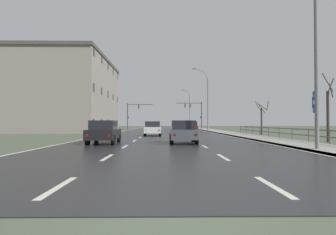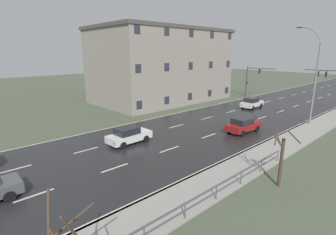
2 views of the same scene
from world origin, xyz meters
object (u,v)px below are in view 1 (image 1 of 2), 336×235
traffic_signal_right (195,110)px  car_far_right (155,126)px  car_distant (153,128)px  car_near_right (104,132)px  traffic_signal_left (132,112)px  car_near_left (183,132)px  brick_building (68,95)px  highway_sign (316,111)px  street_lamp_foreground (313,51)px  street_lamp_distant (189,109)px  street_lamp_midground (207,100)px  car_far_left (192,127)px

traffic_signal_right → car_far_right: size_ratio=1.40×
car_distant → car_near_right: 12.26m
traffic_signal_left → car_near_right: size_ratio=1.36×
car_far_right → car_near_left: bearing=-87.7°
traffic_signal_right → brick_building: size_ratio=0.26×
traffic_signal_left → brick_building: 16.89m
traffic_signal_right → car_far_right: bearing=-137.3°
highway_sign → car_near_right: 13.07m
street_lamp_foreground → car_near_right: street_lamp_foreground is taller
traffic_signal_right → street_lamp_distant: bearing=87.9°
car_near_right → car_near_left: (5.36, 0.35, 0.00)m
street_lamp_foreground → car_far_right: size_ratio=2.43×
car_near_right → brick_building: 31.79m
car_distant → car_near_left: 11.87m
street_lamp_midground → traffic_signal_right: bearing=94.7°
car_distant → car_far_left: (5.25, 10.71, 0.00)m
car_near_left → brick_building: (-17.36, 28.63, 5.20)m
car_far_right → street_lamp_foreground: bearing=-79.6°
car_near_left → traffic_signal_left: bearing=101.2°
car_near_right → car_near_left: size_ratio=1.00×
street_lamp_midground → car_distant: (-8.71, -19.00, -4.53)m
car_near_left → car_far_left: size_ratio=0.98×
car_near_right → brick_building: (-12.00, 28.97, 5.20)m
highway_sign → car_near_left: 8.26m
street_lamp_midground → highway_sign: (0.98, -34.58, -3.27)m
brick_building → street_lamp_distant: bearing=58.3°
street_lamp_midground → brick_building: bearing=-175.2°
traffic_signal_left → car_distant: size_ratio=1.35×
street_lamp_distant → traffic_signal_right: (-0.94, -25.32, -1.48)m
traffic_signal_left → brick_building: size_ratio=0.25×
street_lamp_foreground → car_near_right: size_ratio=2.47×
street_lamp_midground → street_lamp_distant: 36.18m
street_lamp_midground → car_far_left: bearing=-112.7°
car_near_right → car_far_right: same height
street_lamp_foreground → car_far_left: street_lamp_foreground is taller
street_lamp_distant → brick_building: brick_building is taller
street_lamp_midground → car_far_right: size_ratio=2.62×
street_lamp_midground → car_far_right: 10.67m
traffic_signal_right → traffic_signal_left: size_ratio=1.04×
highway_sign → car_far_right: (-10.06, 37.88, -1.25)m
street_lamp_foreground → traffic_signal_left: (-14.30, 48.17, -1.24)m
street_lamp_distant → car_far_right: bearing=-105.5°
highway_sign → traffic_signal_left: bearing=108.1°
street_lamp_foreground → highway_sign: bearing=59.9°
traffic_signal_left → car_near_right: 43.11m
traffic_signal_left → car_distant: bearing=-79.8°
street_lamp_foreground → car_near_right: bearing=155.6°
street_lamp_foreground → brick_building: bearing=124.5°
street_lamp_distant → car_distant: (-8.75, -55.18, -4.73)m
street_lamp_midground → car_near_left: 31.52m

